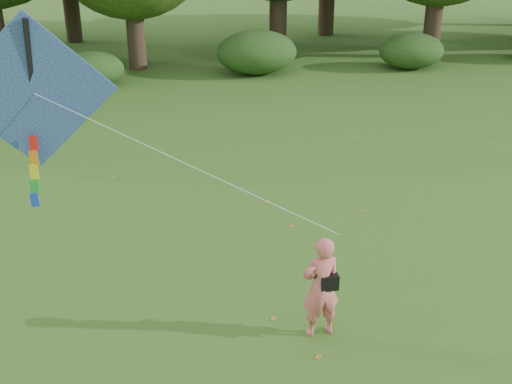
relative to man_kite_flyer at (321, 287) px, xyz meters
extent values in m
plane|color=#265114|center=(0.13, 0.67, -0.90)|extent=(100.00, 100.00, 0.00)
imported|color=#D76865|center=(0.00, 0.00, 0.00)|extent=(0.69, 0.49, 1.80)
imported|color=#2A2B38|center=(-6.93, 19.26, 0.06)|extent=(1.07, 0.91, 1.93)
cube|color=black|center=(0.12, -0.03, 0.11)|extent=(0.30, 0.20, 0.26)
cylinder|color=black|center=(0.00, -0.04, 0.46)|extent=(0.33, 0.14, 0.47)
cube|color=#24559D|center=(-4.31, 2.27, 2.91)|extent=(2.74, 0.52, 2.71)
cube|color=black|center=(-4.31, 2.30, 2.91)|extent=(0.26, 0.69, 2.45)
cylinder|color=white|center=(-2.03, 1.11, 1.93)|extent=(4.57, 2.34, 1.96)
cube|color=red|center=(-4.41, 2.29, 2.04)|extent=(0.14, 0.06, 0.26)
cube|color=orange|center=(-4.44, 2.29, 1.78)|extent=(0.14, 0.06, 0.26)
cube|color=yellow|center=(-4.47, 2.29, 1.52)|extent=(0.14, 0.06, 0.26)
cube|color=green|center=(-4.50, 2.29, 1.26)|extent=(0.14, 0.06, 0.26)
cube|color=blue|center=(-4.53, 2.29, 1.00)|extent=(0.14, 0.06, 0.26)
cylinder|color=#3A2D1E|center=(-1.87, 20.67, 0.67)|extent=(0.80, 0.80, 3.15)
cylinder|color=#3A2D1E|center=(5.13, 22.67, 0.94)|extent=(0.86, 0.86, 3.67)
cylinder|color=#3A2D1E|center=(12.13, 20.17, 0.81)|extent=(0.83, 0.83, 3.43)
cylinder|color=#3A2D1E|center=(-4.87, 28.17, 0.85)|extent=(0.84, 0.84, 3.50)
ellipsoid|color=#264919|center=(-3.87, 17.77, -0.19)|extent=(2.66, 2.09, 1.42)
ellipsoid|color=#264919|center=(3.13, 18.57, 0.04)|extent=(3.50, 2.75, 1.88)
ellipsoid|color=#264919|center=(10.13, 18.07, -0.11)|extent=(2.94, 2.31, 1.58)
cube|color=olive|center=(-0.21, -0.61, -0.90)|extent=(0.14, 0.14, 0.01)
cube|color=olive|center=(4.22, 9.48, -0.90)|extent=(0.13, 0.10, 0.01)
cube|color=olive|center=(4.62, 7.43, -0.90)|extent=(0.12, 0.14, 0.01)
cube|color=olive|center=(-3.24, 7.78, -0.90)|extent=(0.14, 0.11, 0.01)
cube|color=olive|center=(0.62, 3.95, -0.90)|extent=(0.12, 0.08, 0.01)
cube|color=olive|center=(-0.64, 0.57, -0.90)|extent=(0.13, 0.14, 0.01)
cube|color=olive|center=(0.40, 5.33, -0.90)|extent=(0.13, 0.10, 0.01)
cube|color=olive|center=(2.48, 4.33, -0.90)|extent=(0.14, 0.14, 0.01)
camera|label=1|loc=(-2.99, -8.48, 5.62)|focal=45.00mm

